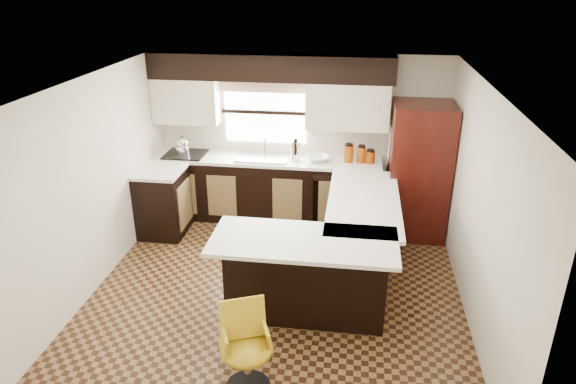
# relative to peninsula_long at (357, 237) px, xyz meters

# --- Properties ---
(floor) EXTENTS (4.40, 4.40, 0.00)m
(floor) POSITION_rel_peninsula_long_xyz_m (-0.90, -0.62, -0.45)
(floor) COLOR #49301A
(floor) RESTS_ON ground
(ceiling) EXTENTS (4.40, 4.40, 0.00)m
(ceiling) POSITION_rel_peninsula_long_xyz_m (-0.90, -0.62, 1.95)
(ceiling) COLOR silver
(ceiling) RESTS_ON wall_back
(wall_back) EXTENTS (4.40, 0.00, 4.40)m
(wall_back) POSITION_rel_peninsula_long_xyz_m (-0.90, 1.58, 0.75)
(wall_back) COLOR beige
(wall_back) RESTS_ON floor
(wall_front) EXTENTS (4.40, 0.00, 4.40)m
(wall_front) POSITION_rel_peninsula_long_xyz_m (-0.90, -2.83, 0.75)
(wall_front) COLOR beige
(wall_front) RESTS_ON floor
(wall_left) EXTENTS (0.00, 4.40, 4.40)m
(wall_left) POSITION_rel_peninsula_long_xyz_m (-3.00, -0.62, 0.75)
(wall_left) COLOR beige
(wall_left) RESTS_ON floor
(wall_right) EXTENTS (0.00, 4.40, 4.40)m
(wall_right) POSITION_rel_peninsula_long_xyz_m (1.20, -0.62, 0.75)
(wall_right) COLOR beige
(wall_right) RESTS_ON floor
(base_cab_back) EXTENTS (3.30, 0.60, 0.90)m
(base_cab_back) POSITION_rel_peninsula_long_xyz_m (-1.35, 1.28, 0.00)
(base_cab_back) COLOR black
(base_cab_back) RESTS_ON floor
(base_cab_left) EXTENTS (0.60, 0.70, 0.90)m
(base_cab_left) POSITION_rel_peninsula_long_xyz_m (-2.70, 0.62, 0.00)
(base_cab_left) COLOR black
(base_cab_left) RESTS_ON floor
(counter_back) EXTENTS (3.30, 0.60, 0.04)m
(counter_back) POSITION_rel_peninsula_long_xyz_m (-1.35, 1.28, 0.47)
(counter_back) COLOR silver
(counter_back) RESTS_ON base_cab_back
(counter_left) EXTENTS (0.60, 0.70, 0.04)m
(counter_left) POSITION_rel_peninsula_long_xyz_m (-2.70, 0.62, 0.47)
(counter_left) COLOR silver
(counter_left) RESTS_ON base_cab_left
(soffit) EXTENTS (3.40, 0.35, 0.36)m
(soffit) POSITION_rel_peninsula_long_xyz_m (-1.30, 1.40, 1.77)
(soffit) COLOR black
(soffit) RESTS_ON wall_back
(upper_cab_left) EXTENTS (0.94, 0.35, 0.64)m
(upper_cab_left) POSITION_rel_peninsula_long_xyz_m (-2.52, 1.40, 1.27)
(upper_cab_left) COLOR beige
(upper_cab_left) RESTS_ON wall_back
(upper_cab_right) EXTENTS (1.14, 0.35, 0.64)m
(upper_cab_right) POSITION_rel_peninsula_long_xyz_m (-0.22, 1.40, 1.27)
(upper_cab_right) COLOR beige
(upper_cab_right) RESTS_ON wall_back
(window_pane) EXTENTS (1.20, 0.02, 0.90)m
(window_pane) POSITION_rel_peninsula_long_xyz_m (-1.40, 1.56, 1.10)
(window_pane) COLOR white
(window_pane) RESTS_ON wall_back
(valance) EXTENTS (1.30, 0.06, 0.18)m
(valance) POSITION_rel_peninsula_long_xyz_m (-1.40, 1.52, 1.49)
(valance) COLOR #D19B93
(valance) RESTS_ON wall_back
(sink) EXTENTS (0.75, 0.45, 0.03)m
(sink) POSITION_rel_peninsula_long_xyz_m (-1.40, 1.25, 0.51)
(sink) COLOR #B2B2B7
(sink) RESTS_ON counter_back
(dishwasher) EXTENTS (0.58, 0.03, 0.78)m
(dishwasher) POSITION_rel_peninsula_long_xyz_m (-0.35, 0.99, -0.02)
(dishwasher) COLOR black
(dishwasher) RESTS_ON floor
(cooktop) EXTENTS (0.58, 0.50, 0.02)m
(cooktop) POSITION_rel_peninsula_long_xyz_m (-2.55, 1.25, 0.51)
(cooktop) COLOR black
(cooktop) RESTS_ON counter_back
(peninsula_long) EXTENTS (0.60, 1.95, 0.90)m
(peninsula_long) POSITION_rel_peninsula_long_xyz_m (0.00, 0.00, 0.00)
(peninsula_long) COLOR black
(peninsula_long) RESTS_ON floor
(peninsula_return) EXTENTS (1.65, 0.60, 0.90)m
(peninsula_return) POSITION_rel_peninsula_long_xyz_m (-0.53, -0.97, 0.00)
(peninsula_return) COLOR black
(peninsula_return) RESTS_ON floor
(counter_pen_long) EXTENTS (0.84, 1.95, 0.04)m
(counter_pen_long) POSITION_rel_peninsula_long_xyz_m (0.05, 0.00, 0.47)
(counter_pen_long) COLOR silver
(counter_pen_long) RESTS_ON peninsula_long
(counter_pen_return) EXTENTS (1.89, 0.84, 0.04)m
(counter_pen_return) POSITION_rel_peninsula_long_xyz_m (-0.55, -1.06, 0.47)
(counter_pen_return) COLOR silver
(counter_pen_return) RESTS_ON peninsula_return
(refrigerator) EXTENTS (0.79, 0.76, 1.85)m
(refrigerator) POSITION_rel_peninsula_long_xyz_m (0.78, 1.11, 0.48)
(refrigerator) COLOR #330C08
(refrigerator) RESTS_ON floor
(bar_chair) EXTENTS (0.57, 0.57, 0.82)m
(bar_chair) POSITION_rel_peninsula_long_xyz_m (-0.91, -2.15, -0.04)
(bar_chair) COLOR gold
(bar_chair) RESTS_ON floor
(kettle) EXTENTS (0.20, 0.20, 0.27)m
(kettle) POSITION_rel_peninsula_long_xyz_m (-2.58, 1.26, 0.65)
(kettle) COLOR silver
(kettle) RESTS_ON cooktop
(percolator) EXTENTS (0.13, 0.13, 0.28)m
(percolator) POSITION_rel_peninsula_long_xyz_m (-0.93, 1.28, 0.63)
(percolator) COLOR silver
(percolator) RESTS_ON counter_back
(mixing_bowl) EXTENTS (0.39, 0.39, 0.08)m
(mixing_bowl) POSITION_rel_peninsula_long_xyz_m (-0.60, 1.28, 0.53)
(mixing_bowl) COLOR white
(mixing_bowl) RESTS_ON counter_back
(canister_large) EXTENTS (0.13, 0.13, 0.24)m
(canister_large) POSITION_rel_peninsula_long_xyz_m (-0.18, 1.30, 0.61)
(canister_large) COLOR #8B3806
(canister_large) RESTS_ON counter_back
(canister_med) EXTENTS (0.12, 0.12, 0.22)m
(canister_med) POSITION_rel_peninsula_long_xyz_m (0.00, 1.30, 0.61)
(canister_med) COLOR #8B3806
(canister_med) RESTS_ON counter_back
(canister_small) EXTENTS (0.13, 0.13, 0.17)m
(canister_small) POSITION_rel_peninsula_long_xyz_m (0.13, 1.30, 0.58)
(canister_small) COLOR #8B3806
(canister_small) RESTS_ON counter_back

